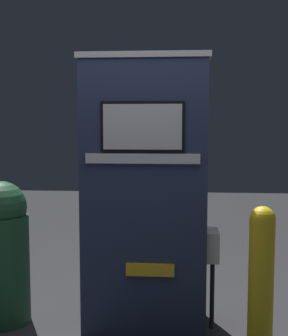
# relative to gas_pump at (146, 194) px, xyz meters

# --- Properties ---
(gas_pump) EXTENTS (0.98, 0.55, 1.99)m
(gas_pump) POSITION_rel_gas_pump_xyz_m (0.00, 0.00, 0.00)
(gas_pump) COLOR #232D4C
(gas_pump) RESTS_ON ground_plane
(safety_bollard) EXTENTS (0.16, 0.16, 1.01)m
(safety_bollard) POSITION_rel_gas_pump_xyz_m (0.76, -0.52, -0.46)
(safety_bollard) COLOR yellow
(safety_bollard) RESTS_ON ground_plane
(trash_bin) EXTENTS (0.41, 0.41, 1.09)m
(trash_bin) POSITION_rel_gas_pump_xyz_m (-1.09, -0.03, -0.44)
(trash_bin) COLOR #1E4C2D
(trash_bin) RESTS_ON ground_plane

